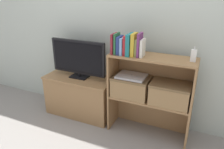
# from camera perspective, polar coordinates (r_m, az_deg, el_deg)

# --- Properties ---
(ground_plane) EXTENTS (16.00, 16.00, 0.00)m
(ground_plane) POSITION_cam_1_polar(r_m,az_deg,el_deg) (2.63, -1.42, -14.11)
(ground_plane) COLOR gray
(wall_back) EXTENTS (10.00, 0.05, 2.40)m
(wall_back) POSITION_cam_1_polar(r_m,az_deg,el_deg) (2.52, 2.53, 14.10)
(wall_back) COLOR #B2BCB2
(wall_back) RESTS_ON ground_plane
(tv_stand) EXTENTS (0.87, 0.40, 0.51)m
(tv_stand) POSITION_cam_1_polar(r_m,az_deg,el_deg) (2.83, -8.22, -5.44)
(tv_stand) COLOR olive
(tv_stand) RESTS_ON ground_plane
(tv) EXTENTS (0.70, 0.14, 0.46)m
(tv) POSITION_cam_1_polar(r_m,az_deg,el_deg) (2.63, -8.83, 4.26)
(tv) COLOR black
(tv) RESTS_ON tv_stand
(bookshelf_lower_tier) EXTENTS (0.88, 0.31, 0.43)m
(bookshelf_lower_tier) POSITION_cam_1_polar(r_m,az_deg,el_deg) (2.52, 9.92, -8.71)
(bookshelf_lower_tier) COLOR olive
(bookshelf_lower_tier) RESTS_ON ground_plane
(bookshelf_upper_tier) EXTENTS (0.88, 0.31, 0.47)m
(bookshelf_upper_tier) POSITION_cam_1_polar(r_m,az_deg,el_deg) (2.32, 10.66, 0.95)
(bookshelf_upper_tier) COLOR olive
(bookshelf_upper_tier) RESTS_ON bookshelf_lower_tier
(book_maroon) EXTENTS (0.02, 0.15, 0.21)m
(book_maroon) POSITION_cam_1_polar(r_m,az_deg,el_deg) (2.26, 0.59, 8.14)
(book_maroon) COLOR maroon
(book_maroon) RESTS_ON bookshelf_upper_tier
(book_forest) EXTENTS (0.02, 0.13, 0.21)m
(book_forest) POSITION_cam_1_polar(r_m,az_deg,el_deg) (2.25, 1.26, 8.11)
(book_forest) COLOR #286638
(book_forest) RESTS_ON bookshelf_upper_tier
(book_navy) EXTENTS (0.03, 0.14, 0.18)m
(book_navy) POSITION_cam_1_polar(r_m,az_deg,el_deg) (2.24, 2.04, 7.69)
(book_navy) COLOR navy
(book_navy) RESTS_ON bookshelf_upper_tier
(book_skyblue) EXTENTS (0.03, 0.15, 0.17)m
(book_skyblue) POSITION_cam_1_polar(r_m,az_deg,el_deg) (2.23, 2.90, 7.47)
(book_skyblue) COLOR #709ECC
(book_skyblue) RESTS_ON bookshelf_upper_tier
(book_crimson) EXTENTS (0.03, 0.13, 0.20)m
(book_crimson) POSITION_cam_1_polar(r_m,az_deg,el_deg) (2.21, 3.70, 7.66)
(book_crimson) COLOR #B22328
(book_crimson) RESTS_ON bookshelf_upper_tier
(book_teal) EXTENTS (0.04, 0.16, 0.22)m
(book_teal) POSITION_cam_1_polar(r_m,az_deg,el_deg) (2.20, 4.66, 7.80)
(book_teal) COLOR #1E7075
(book_teal) RESTS_ON bookshelf_upper_tier
(book_mustard) EXTENTS (0.04, 0.13, 0.23)m
(book_mustard) POSITION_cam_1_polar(r_m,az_deg,el_deg) (2.18, 5.78, 7.78)
(book_mustard) COLOR gold
(book_mustard) RESTS_ON bookshelf_upper_tier
(book_olive) EXTENTS (0.02, 0.12, 0.18)m
(book_olive) POSITION_cam_1_polar(r_m,az_deg,el_deg) (2.18, 6.58, 7.03)
(book_olive) COLOR olive
(book_olive) RESTS_ON bookshelf_upper_tier
(book_plum) EXTENTS (0.02, 0.14, 0.23)m
(book_plum) POSITION_cam_1_polar(r_m,az_deg,el_deg) (2.16, 7.25, 7.67)
(book_plum) COLOR #6B2D66
(book_plum) RESTS_ON bookshelf_upper_tier
(book_ivory) EXTENTS (0.02, 0.13, 0.18)m
(book_ivory) POSITION_cam_1_polar(r_m,az_deg,el_deg) (2.16, 7.99, 6.84)
(book_ivory) COLOR silver
(book_ivory) RESTS_ON bookshelf_upper_tier
(baby_monitor) EXTENTS (0.05, 0.03, 0.14)m
(baby_monitor) POSITION_cam_1_polar(r_m,az_deg,el_deg) (2.14, 20.53, 4.64)
(baby_monitor) COLOR white
(baby_monitor) RESTS_ON bookshelf_upper_tier
(storage_basket_left) EXTENTS (0.40, 0.27, 0.22)m
(storage_basket_left) POSITION_cam_1_polar(r_m,az_deg,el_deg) (2.38, 5.03, -2.86)
(storage_basket_left) COLOR #937047
(storage_basket_left) RESTS_ON bookshelf_lower_tier
(storage_basket_right) EXTENTS (0.40, 0.27, 0.22)m
(storage_basket_right) POSITION_cam_1_polar(r_m,az_deg,el_deg) (2.29, 14.95, -4.59)
(storage_basket_right) COLOR #937047
(storage_basket_right) RESTS_ON bookshelf_lower_tier
(laptop) EXTENTS (0.30, 0.24, 0.02)m
(laptop) POSITION_cam_1_polar(r_m,az_deg,el_deg) (2.33, 5.12, -0.40)
(laptop) COLOR #BCBCC1
(laptop) RESTS_ON storage_basket_left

